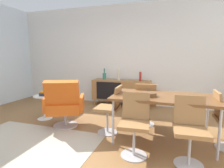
# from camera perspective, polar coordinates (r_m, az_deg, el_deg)

# --- Properties ---
(ground_plane) EXTENTS (8.32, 8.32, 0.00)m
(ground_plane) POSITION_cam_1_polar(r_m,az_deg,el_deg) (3.12, -10.92, -17.22)
(ground_plane) COLOR olive
(wall_back) EXTENTS (6.80, 0.12, 2.80)m
(wall_back) POSITION_cam_1_polar(r_m,az_deg,el_deg) (5.24, 2.57, 9.11)
(wall_back) COLOR silver
(wall_back) RESTS_ON ground_plane
(sideboard) EXTENTS (1.60, 0.45, 0.72)m
(sideboard) POSITION_cam_1_polar(r_m,az_deg,el_deg) (5.00, 2.95, -1.94)
(sideboard) COLOR olive
(sideboard) RESTS_ON ground_plane
(vase_cobalt) EXTENTS (0.07, 0.07, 0.30)m
(vase_cobalt) POSITION_cam_1_polar(r_m,az_deg,el_deg) (4.96, 2.13, 3.03)
(vase_cobalt) COLOR beige
(vase_cobalt) RESTS_ON sideboard
(vase_sculptural_dark) EXTENTS (0.10, 0.10, 0.31)m
(vase_sculptural_dark) POSITION_cam_1_polar(r_m,az_deg,el_deg) (5.09, -2.44, 2.61)
(vase_sculptural_dark) COLOR #337266
(vase_sculptural_dark) RESTS_ON sideboard
(vase_ceramic_small) EXTENTS (0.06, 0.06, 0.24)m
(vase_ceramic_small) POSITION_cam_1_polar(r_m,az_deg,el_deg) (4.83, 9.00, 2.42)
(vase_ceramic_small) COLOR maroon
(vase_ceramic_small) RESTS_ON sideboard
(dining_table) EXTENTS (1.60, 0.90, 0.74)m
(dining_table) POSITION_cam_1_polar(r_m,az_deg,el_deg) (2.98, 16.10, -4.41)
(dining_table) COLOR brown
(dining_table) RESTS_ON ground_plane
(wooden_bowl_on_table) EXTENTS (0.26, 0.26, 0.06)m
(wooden_bowl_on_table) POSITION_cam_1_polar(r_m,az_deg,el_deg) (2.87, 11.41, -3.21)
(wooden_bowl_on_table) COLOR brown
(wooden_bowl_on_table) RESTS_ON dining_table
(dining_chair_back_left) EXTENTS (0.43, 0.45, 0.86)m
(dining_chair_back_left) POSITION_cam_1_polar(r_m,az_deg,el_deg) (3.60, 10.72, -5.74)
(dining_chair_back_left) COLOR #9E7042
(dining_chair_back_left) RESTS_ON ground_plane
(dining_chair_near_window) EXTENTS (0.43, 0.41, 0.86)m
(dining_chair_near_window) POSITION_cam_1_polar(r_m,az_deg,el_deg) (3.18, -0.42, -7.48)
(dining_chair_near_window) COLOR #9E7042
(dining_chair_near_window) RESTS_ON ground_plane
(dining_chair_front_left) EXTENTS (0.43, 0.45, 0.86)m
(dining_chair_front_left) POSITION_cam_1_polar(r_m,az_deg,el_deg) (2.54, 7.26, -11.76)
(dining_chair_front_left) COLOR #9E7042
(dining_chair_front_left) RESTS_ON ground_plane
(dining_chair_front_right) EXTENTS (0.42, 0.45, 0.86)m
(dining_chair_front_right) POSITION_cam_1_polar(r_m,az_deg,el_deg) (2.52, 23.53, -12.60)
(dining_chair_front_right) COLOR #9E7042
(dining_chair_front_right) RESTS_ON ground_plane
(lounge_chair_red) EXTENTS (0.86, 0.84, 0.95)m
(lounge_chair_red) POSITION_cam_1_polar(r_m,az_deg,el_deg) (3.57, -14.95, -6.02)
(lounge_chair_red) COLOR #D85919
(lounge_chair_red) RESTS_ON ground_plane
(side_table_round) EXTENTS (0.44, 0.44, 0.52)m
(side_table_round) POSITION_cam_1_polar(r_m,az_deg,el_deg) (4.23, -20.75, -6.05)
(side_table_round) COLOR white
(side_table_round) RESTS_ON ground_plane
(fruit_bowl) EXTENTS (0.20, 0.20, 0.11)m
(fruit_bowl) POSITION_cam_1_polar(r_m,az_deg,el_deg) (4.18, -20.96, -2.88)
(fruit_bowl) COLOR #262628
(fruit_bowl) RESTS_ON side_table_round
(area_rug) EXTENTS (2.20, 1.70, 0.01)m
(area_rug) POSITION_cam_1_polar(r_m,az_deg,el_deg) (3.16, -27.62, -17.64)
(area_rug) COLOR #B7AD99
(area_rug) RESTS_ON ground_plane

